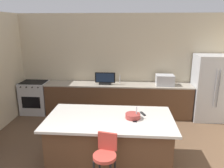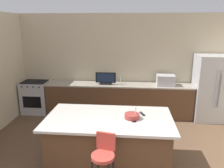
{
  "view_description": "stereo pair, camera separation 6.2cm",
  "coord_description": "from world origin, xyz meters",
  "px_view_note": "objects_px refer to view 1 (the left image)",
  "views": [
    {
      "loc": [
        0.19,
        -1.71,
        2.55
      ],
      "look_at": [
        -0.17,
        2.96,
        1.26
      ],
      "focal_mm": 35.18,
      "sensor_mm": 36.0,
      "label": 1
    },
    {
      "loc": [
        0.25,
        -1.7,
        2.55
      ],
      "look_at": [
        -0.17,
        2.96,
        1.26
      ],
      "focal_mm": 35.18,
      "sensor_mm": 36.0,
      "label": 2
    }
  ],
  "objects_px": {
    "microwave": "(165,80)",
    "bar_stool_center": "(105,161)",
    "range_oven": "(35,97)",
    "cell_phone": "(135,120)",
    "tv_remote": "(143,114)",
    "kitchen_island": "(110,140)",
    "fruit_bowl": "(133,116)",
    "tv_monitor": "(105,79)",
    "refrigerator": "(211,88)"
  },
  "relations": [
    {
      "from": "tv_monitor",
      "to": "tv_remote",
      "type": "bearing_deg",
      "value": -65.86
    },
    {
      "from": "fruit_bowl",
      "to": "tv_remote",
      "type": "xyz_separation_m",
      "value": [
        0.19,
        0.2,
        -0.03
      ]
    },
    {
      "from": "microwave",
      "to": "bar_stool_center",
      "type": "height_order",
      "value": "microwave"
    },
    {
      "from": "refrigerator",
      "to": "kitchen_island",
      "type": "bearing_deg",
      "value": -138.68
    },
    {
      "from": "range_oven",
      "to": "tv_monitor",
      "type": "xyz_separation_m",
      "value": [
        2.07,
        -0.05,
        0.61
      ]
    },
    {
      "from": "range_oven",
      "to": "microwave",
      "type": "bearing_deg",
      "value": 0.02
    },
    {
      "from": "cell_phone",
      "to": "microwave",
      "type": "bearing_deg",
      "value": 77.32
    },
    {
      "from": "microwave",
      "to": "range_oven",
      "type": "bearing_deg",
      "value": -179.98
    },
    {
      "from": "range_oven",
      "to": "bar_stool_center",
      "type": "relative_size",
      "value": 0.94
    },
    {
      "from": "kitchen_island",
      "to": "refrigerator",
      "type": "distance_m",
      "value": 3.43
    },
    {
      "from": "tv_monitor",
      "to": "range_oven",
      "type": "bearing_deg",
      "value": 178.6
    },
    {
      "from": "bar_stool_center",
      "to": "tv_remote",
      "type": "distance_m",
      "value": 1.23
    },
    {
      "from": "refrigerator",
      "to": "tv_remote",
      "type": "bearing_deg",
      "value": -133.71
    },
    {
      "from": "range_oven",
      "to": "tv_remote",
      "type": "relative_size",
      "value": 5.57
    },
    {
      "from": "range_oven",
      "to": "kitchen_island",
      "type": "bearing_deg",
      "value": -43.88
    },
    {
      "from": "fruit_bowl",
      "to": "cell_phone",
      "type": "xyz_separation_m",
      "value": [
        0.04,
        -0.09,
        -0.04
      ]
    },
    {
      "from": "tv_monitor",
      "to": "cell_phone",
      "type": "bearing_deg",
      "value": -71.73
    },
    {
      "from": "tv_monitor",
      "to": "fruit_bowl",
      "type": "xyz_separation_m",
      "value": [
        0.73,
        -2.25,
        -0.1
      ]
    },
    {
      "from": "refrigerator",
      "to": "microwave",
      "type": "bearing_deg",
      "value": 177.36
    },
    {
      "from": "kitchen_island",
      "to": "refrigerator",
      "type": "height_order",
      "value": "refrigerator"
    },
    {
      "from": "fruit_bowl",
      "to": "kitchen_island",
      "type": "bearing_deg",
      "value": -179.75
    },
    {
      "from": "kitchen_island",
      "to": "microwave",
      "type": "distance_m",
      "value": 2.72
    },
    {
      "from": "kitchen_island",
      "to": "tv_remote",
      "type": "height_order",
      "value": "tv_remote"
    },
    {
      "from": "range_oven",
      "to": "cell_phone",
      "type": "distance_m",
      "value": 3.75
    },
    {
      "from": "range_oven",
      "to": "bar_stool_center",
      "type": "xyz_separation_m",
      "value": [
        2.4,
        -3.13,
        0.14
      ]
    },
    {
      "from": "tv_remote",
      "to": "tv_monitor",
      "type": "bearing_deg",
      "value": 92.13
    },
    {
      "from": "range_oven",
      "to": "bar_stool_center",
      "type": "distance_m",
      "value": 3.95
    },
    {
      "from": "microwave",
      "to": "tv_remote",
      "type": "distance_m",
      "value": 2.23
    },
    {
      "from": "cell_phone",
      "to": "kitchen_island",
      "type": "bearing_deg",
      "value": 176.3
    },
    {
      "from": "refrigerator",
      "to": "range_oven",
      "type": "bearing_deg",
      "value": 179.35
    },
    {
      "from": "range_oven",
      "to": "microwave",
      "type": "xyz_separation_m",
      "value": [
        3.71,
        0.0,
        0.6
      ]
    },
    {
      "from": "tv_remote",
      "to": "fruit_bowl",
      "type": "bearing_deg",
      "value": -155.53
    },
    {
      "from": "cell_phone",
      "to": "refrigerator",
      "type": "bearing_deg",
      "value": 55.19
    },
    {
      "from": "bar_stool_center",
      "to": "fruit_bowl",
      "type": "bearing_deg",
      "value": 75.17
    },
    {
      "from": "refrigerator",
      "to": "microwave",
      "type": "height_order",
      "value": "refrigerator"
    },
    {
      "from": "microwave",
      "to": "tv_monitor",
      "type": "relative_size",
      "value": 0.86
    },
    {
      "from": "tv_remote",
      "to": "microwave",
      "type": "bearing_deg",
      "value": 49.13
    },
    {
      "from": "bar_stool_center",
      "to": "fruit_bowl",
      "type": "distance_m",
      "value": 0.99
    },
    {
      "from": "kitchen_island",
      "to": "refrigerator",
      "type": "relative_size",
      "value": 1.28
    },
    {
      "from": "kitchen_island",
      "to": "range_oven",
      "type": "bearing_deg",
      "value": 136.12
    },
    {
      "from": "fruit_bowl",
      "to": "cell_phone",
      "type": "bearing_deg",
      "value": -65.18
    },
    {
      "from": "fruit_bowl",
      "to": "tv_remote",
      "type": "distance_m",
      "value": 0.28
    },
    {
      "from": "range_oven",
      "to": "microwave",
      "type": "distance_m",
      "value": 3.76
    },
    {
      "from": "kitchen_island",
      "to": "refrigerator",
      "type": "xyz_separation_m",
      "value": [
        2.56,
        2.25,
        0.41
      ]
    },
    {
      "from": "tv_monitor",
      "to": "cell_phone",
      "type": "distance_m",
      "value": 2.47
    },
    {
      "from": "kitchen_island",
      "to": "cell_phone",
      "type": "relative_size",
      "value": 15.09
    },
    {
      "from": "kitchen_island",
      "to": "tv_remote",
      "type": "bearing_deg",
      "value": 18.47
    },
    {
      "from": "kitchen_island",
      "to": "tv_remote",
      "type": "xyz_separation_m",
      "value": [
        0.6,
        0.2,
        0.47
      ]
    },
    {
      "from": "cell_phone",
      "to": "tv_remote",
      "type": "relative_size",
      "value": 0.88
    },
    {
      "from": "tv_monitor",
      "to": "kitchen_island",
      "type": "bearing_deg",
      "value": -81.89
    }
  ]
}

